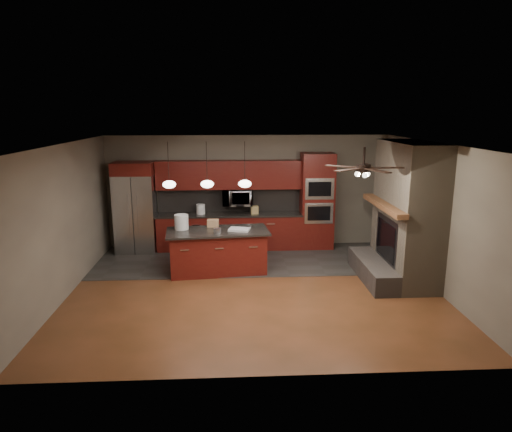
{
  "coord_description": "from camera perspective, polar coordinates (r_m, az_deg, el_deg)",
  "views": [
    {
      "loc": [
        -0.42,
        -8.32,
        3.39
      ],
      "look_at": [
        0.07,
        0.6,
        1.32
      ],
      "focal_mm": 32.0,
      "sensor_mm": 36.0,
      "label": 1
    }
  ],
  "objects": [
    {
      "name": "white_bucket",
      "position": [
        9.81,
        -9.31,
        -0.75
      ],
      "size": [
        0.37,
        0.37,
        0.32
      ],
      "primitive_type": "cylinder",
      "rotation": [
        0.0,
        0.0,
        0.32
      ],
      "color": "silver",
      "rests_on": "kitchen_island"
    },
    {
      "name": "pendant_left",
      "position": [
        9.21,
        -10.79,
        3.93
      ],
      "size": [
        0.26,
        0.26,
        0.92
      ],
      "color": "black",
      "rests_on": "ceiling"
    },
    {
      "name": "counter_box",
      "position": [
        11.24,
        -0.2,
        0.78
      ],
      "size": [
        0.2,
        0.16,
        0.2
      ],
      "primitive_type": "cube",
      "rotation": [
        0.0,
        0.0,
        0.14
      ],
      "color": "tan",
      "rests_on": "back_cabinetry"
    },
    {
      "name": "oven_tower",
      "position": [
        11.42,
        7.62,
        1.85
      ],
      "size": [
        0.8,
        0.63,
        2.38
      ],
      "color": "#581710",
      "rests_on": "ground"
    },
    {
      "name": "ceiling_fan",
      "position": [
        7.89,
        13.3,
        5.92
      ],
      "size": [
        1.27,
        1.33,
        0.41
      ],
      "color": "black",
      "rests_on": "ceiling"
    },
    {
      "name": "microwave",
      "position": [
        11.26,
        -2.35,
        2.36
      ],
      "size": [
        0.73,
        0.41,
        0.5
      ],
      "primitive_type": "imported",
      "color": "silver",
      "rests_on": "back_cabinetry"
    },
    {
      "name": "back_wall",
      "position": [
        11.5,
        -1.0,
        3.09
      ],
      "size": [
        7.0,
        0.02,
        2.8
      ],
      "primitive_type": "cube",
      "color": "slate",
      "rests_on": "ground"
    },
    {
      "name": "ground",
      "position": [
        8.99,
        -0.23,
        -9.09
      ],
      "size": [
        7.0,
        7.0,
        0.0
      ],
      "primitive_type": "plane",
      "color": "brown",
      "rests_on": "ground"
    },
    {
      "name": "refrigerator",
      "position": [
        11.41,
        -14.83,
        1.04
      ],
      "size": [
        0.95,
        0.75,
        2.2
      ],
      "color": "silver",
      "rests_on": "ground"
    },
    {
      "name": "left_wall",
      "position": [
        9.09,
        -22.86,
        -0.64
      ],
      "size": [
        0.02,
        6.0,
        2.8
      ],
      "primitive_type": "cube",
      "color": "slate",
      "rests_on": "ground"
    },
    {
      "name": "right_wall",
      "position": [
        9.41,
        21.58,
        -0.08
      ],
      "size": [
        0.02,
        6.0,
        2.8
      ],
      "primitive_type": "cube",
      "color": "slate",
      "rests_on": "ground"
    },
    {
      "name": "paint_tray",
      "position": [
        9.63,
        -2.11,
        -1.69
      ],
      "size": [
        0.49,
        0.39,
        0.04
      ],
      "primitive_type": "cube",
      "rotation": [
        0.0,
        0.0,
        -0.24
      ],
      "color": "silver",
      "rests_on": "kitchen_island"
    },
    {
      "name": "pendant_center",
      "position": [
        9.14,
        -6.12,
        4.01
      ],
      "size": [
        0.26,
        0.26,
        0.92
      ],
      "color": "black",
      "rests_on": "ceiling"
    },
    {
      "name": "kitchen_island",
      "position": [
        9.78,
        -4.77,
        -4.39
      ],
      "size": [
        2.22,
        1.18,
        0.92
      ],
      "rotation": [
        0.0,
        0.0,
        0.1
      ],
      "color": "#581710",
      "rests_on": "ground"
    },
    {
      "name": "fireplace_column",
      "position": [
        9.61,
        18.04,
        -0.17
      ],
      "size": [
        1.3,
        2.1,
        2.8
      ],
      "color": "#746753",
      "rests_on": "ground"
    },
    {
      "name": "back_cabinetry",
      "position": [
        11.34,
        -3.34,
        0.32
      ],
      "size": [
        3.59,
        0.64,
        2.2
      ],
      "color": "#581710",
      "rests_on": "ground"
    },
    {
      "name": "paint_can",
      "position": [
        9.43,
        -4.85,
        -1.85
      ],
      "size": [
        0.19,
        0.19,
        0.1
      ],
      "primitive_type": "cylinder",
      "rotation": [
        0.0,
        0.0,
        0.22
      ],
      "color": "#B3B2B7",
      "rests_on": "kitchen_island"
    },
    {
      "name": "slate_tile_patch",
      "position": [
        10.68,
        -0.72,
        -5.43
      ],
      "size": [
        7.0,
        2.4,
        0.01
      ],
      "primitive_type": "cube",
      "color": "#302E2B",
      "rests_on": "ground"
    },
    {
      "name": "cardboard_box",
      "position": [
        9.96,
        -5.4,
        -0.89
      ],
      "size": [
        0.25,
        0.19,
        0.16
      ],
      "primitive_type": "cube",
      "rotation": [
        0.0,
        0.0,
        -0.05
      ],
      "color": "#A57B55",
      "rests_on": "kitchen_island"
    },
    {
      "name": "pendant_right",
      "position": [
        9.13,
        -1.4,
        4.08
      ],
      "size": [
        0.26,
        0.26,
        0.92
      ],
      "color": "black",
      "rests_on": "ceiling"
    },
    {
      "name": "counter_bucket",
      "position": [
        11.29,
        -6.92,
        0.86
      ],
      "size": [
        0.23,
        0.23,
        0.25
      ],
      "primitive_type": "cylinder",
      "rotation": [
        0.0,
        0.0,
        -0.09
      ],
      "color": "white",
      "rests_on": "back_cabinetry"
    },
    {
      "name": "ceiling",
      "position": [
        8.35,
        -0.24,
        9.01
      ],
      "size": [
        7.0,
        6.0,
        0.02
      ],
      "primitive_type": "cube",
      "color": "white",
      "rests_on": "back_wall"
    }
  ]
}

